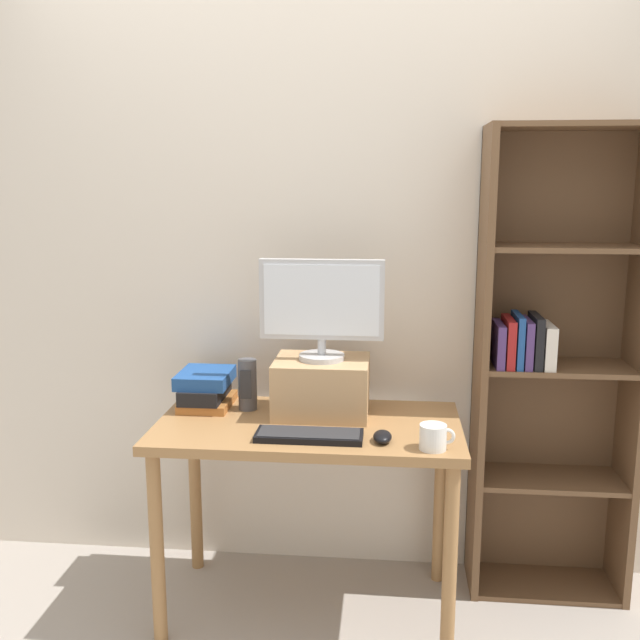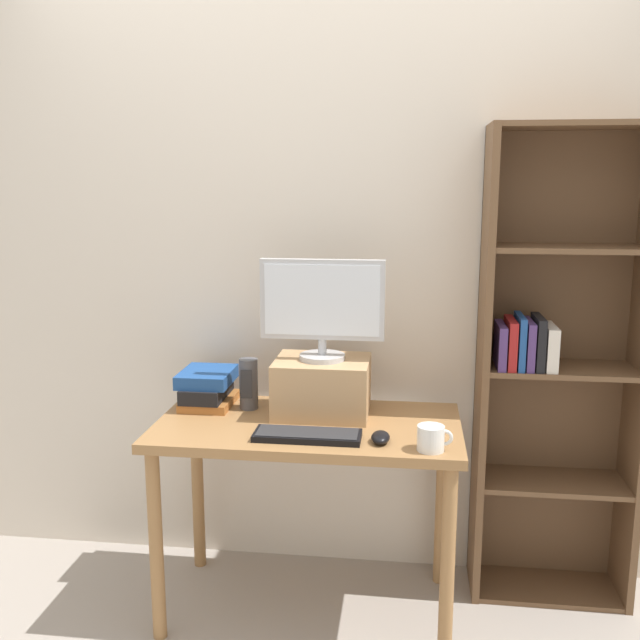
% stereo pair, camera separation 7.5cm
% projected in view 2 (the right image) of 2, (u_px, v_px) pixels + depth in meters
% --- Properties ---
extents(ground_plane, '(12.00, 12.00, 0.00)m').
position_uv_depth(ground_plane, '(309.00, 607.00, 2.79)').
color(ground_plane, '#9E9389').
extents(back_wall, '(7.00, 0.08, 2.60)m').
position_uv_depth(back_wall, '(322.00, 264.00, 2.94)').
color(back_wall, beige).
rests_on(back_wall, ground_plane).
extents(desk, '(1.12, 0.60, 0.76)m').
position_uv_depth(desk, '(308.00, 449.00, 2.66)').
color(desk, '#9E7042').
rests_on(desk, ground_plane).
extents(bookshelf_unit, '(0.61, 0.28, 1.84)m').
position_uv_depth(bookshelf_unit, '(555.00, 366.00, 2.75)').
color(bookshelf_unit, brown).
rests_on(bookshelf_unit, ground_plane).
extents(riser_box, '(0.36, 0.29, 0.21)m').
position_uv_depth(riser_box, '(322.00, 386.00, 2.72)').
color(riser_box, tan).
rests_on(riser_box, desk).
extents(computer_monitor, '(0.47, 0.17, 0.38)m').
position_uv_depth(computer_monitor, '(322.00, 306.00, 2.66)').
color(computer_monitor, '#B7B7BA').
rests_on(computer_monitor, riser_box).
extents(keyboard, '(0.37, 0.13, 0.02)m').
position_uv_depth(keyboard, '(307.00, 435.00, 2.47)').
color(keyboard, black).
rests_on(keyboard, desk).
extents(computer_mouse, '(0.06, 0.10, 0.04)m').
position_uv_depth(computer_mouse, '(381.00, 437.00, 2.43)').
color(computer_mouse, black).
rests_on(computer_mouse, desk).
extents(book_stack, '(0.20, 0.26, 0.14)m').
position_uv_depth(book_stack, '(207.00, 388.00, 2.83)').
color(book_stack, '#AD662D').
rests_on(book_stack, desk).
extents(coffee_mug, '(0.12, 0.09, 0.09)m').
position_uv_depth(coffee_mug, '(431.00, 438.00, 2.36)').
color(coffee_mug, white).
rests_on(coffee_mug, desk).
extents(desk_speaker, '(0.07, 0.08, 0.20)m').
position_uv_depth(desk_speaker, '(249.00, 384.00, 2.78)').
color(desk_speaker, '#4C4C51').
rests_on(desk_speaker, desk).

